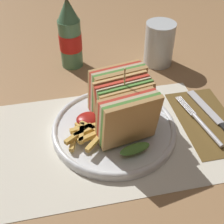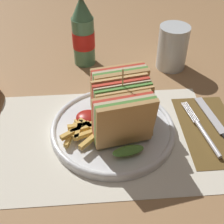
% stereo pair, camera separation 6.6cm
% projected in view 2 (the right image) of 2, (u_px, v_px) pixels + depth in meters
% --- Properties ---
extents(ground_plane, '(4.00, 4.00, 0.00)m').
position_uv_depth(ground_plane, '(107.00, 136.00, 0.66)').
color(ground_plane, '#9E754C').
extents(placemat, '(0.46, 0.31, 0.00)m').
position_uv_depth(placemat, '(104.00, 138.00, 0.65)').
color(placemat, silver).
rests_on(placemat, ground_plane).
extents(plate_main, '(0.26, 0.26, 0.02)m').
position_uv_depth(plate_main, '(113.00, 129.00, 0.66)').
color(plate_main, white).
rests_on(plate_main, ground_plane).
extents(club_sandwich, '(0.13, 0.19, 0.15)m').
position_uv_depth(club_sandwich, '(122.00, 107.00, 0.62)').
color(club_sandwich, tan).
rests_on(club_sandwich, plate_main).
extents(fries_pile, '(0.09, 0.09, 0.02)m').
position_uv_depth(fries_pile, '(83.00, 131.00, 0.63)').
color(fries_pile, gold).
rests_on(fries_pile, plate_main).
extents(ketchup_blob, '(0.05, 0.04, 0.02)m').
position_uv_depth(ketchup_blob, '(88.00, 117.00, 0.66)').
color(ketchup_blob, maroon).
rests_on(ketchup_blob, plate_main).
extents(napkin, '(0.12, 0.22, 0.00)m').
position_uv_depth(napkin, '(209.00, 129.00, 0.67)').
color(napkin, brown).
rests_on(napkin, ground_plane).
extents(fork, '(0.04, 0.17, 0.01)m').
position_uv_depth(fork, '(204.00, 133.00, 0.66)').
color(fork, silver).
rests_on(fork, napkin).
extents(knife, '(0.05, 0.21, 0.00)m').
position_uv_depth(knife, '(220.00, 128.00, 0.67)').
color(knife, black).
rests_on(knife, napkin).
extents(coke_bottle_near, '(0.06, 0.06, 0.21)m').
position_uv_depth(coke_bottle_near, '(83.00, 33.00, 0.82)').
color(coke_bottle_near, '#4C7F5B').
rests_on(coke_bottle_near, ground_plane).
extents(glass_near, '(0.08, 0.08, 0.12)m').
position_uv_depth(glass_near, '(173.00, 47.00, 0.83)').
color(glass_near, silver).
rests_on(glass_near, ground_plane).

